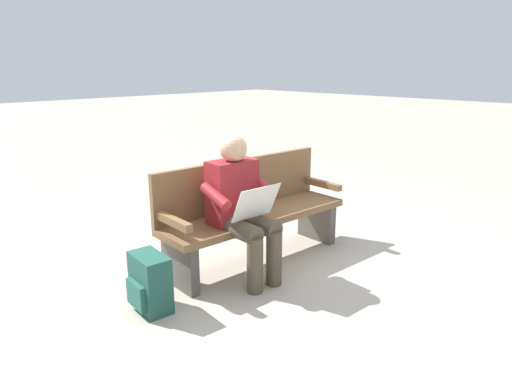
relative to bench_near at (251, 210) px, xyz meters
name	(u,v)px	position (x,y,z in m)	size (l,w,h in m)	color
ground_plane	(256,260)	(0.00, 0.07, -0.46)	(40.00, 40.00, 0.00)	#A89E8E
bench_near	(251,210)	(0.00, 0.00, 0.00)	(1.83, 0.60, 0.90)	brown
person_seated	(241,204)	(0.32, 0.21, 0.17)	(0.59, 0.59, 1.18)	maroon
backpack	(150,283)	(1.16, 0.15, -0.25)	(0.26, 0.35, 0.42)	#1E4C42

